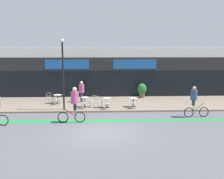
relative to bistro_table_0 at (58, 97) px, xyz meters
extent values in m
plane|color=#5B5B60|center=(3.55, -7.23, -0.62)|extent=(120.00, 120.00, 0.00)
cube|color=gray|center=(3.55, 0.02, -0.56)|extent=(40.00, 5.50, 0.12)
cube|color=silver|center=(3.55, 4.77, 1.66)|extent=(40.00, 4.00, 4.57)
cube|color=black|center=(3.55, 2.80, 0.70)|extent=(38.80, 0.10, 2.40)
cube|color=#232326|center=(3.55, 2.82, 2.50)|extent=(39.20, 0.14, 1.20)
cube|color=#1E56A3|center=(0.49, 2.75, 2.50)|extent=(3.95, 0.08, 0.84)
cube|color=#1E56A3|center=(6.61, 2.75, 2.50)|extent=(3.95, 0.08, 0.84)
cube|color=#2D844C|center=(3.55, -4.83, -0.62)|extent=(36.00, 0.70, 0.01)
cylinder|color=black|center=(0.00, 0.00, -0.49)|extent=(0.37, 0.37, 0.02)
cylinder|color=black|center=(0.00, 0.00, -0.16)|extent=(0.07, 0.07, 0.68)
cylinder|color=silver|center=(0.00, 0.00, 0.19)|extent=(0.68, 0.68, 0.02)
cylinder|color=black|center=(2.29, -1.46, -0.49)|extent=(0.33, 0.33, 0.02)
cylinder|color=black|center=(2.29, -1.46, -0.13)|extent=(0.07, 0.07, 0.75)
cylinder|color=silver|center=(2.29, -1.46, 0.26)|extent=(0.60, 0.60, 0.02)
cylinder|color=black|center=(3.98, -1.68, -0.49)|extent=(0.35, 0.35, 0.02)
cylinder|color=black|center=(3.98, -1.68, -0.15)|extent=(0.07, 0.07, 0.71)
cylinder|color=silver|center=(3.98, -1.68, 0.22)|extent=(0.63, 0.63, 0.02)
cylinder|color=black|center=(5.98, -1.55, -0.49)|extent=(0.38, 0.38, 0.02)
cylinder|color=black|center=(5.98, -1.55, -0.16)|extent=(0.07, 0.07, 0.68)
cylinder|color=silver|center=(5.98, -1.55, 0.19)|extent=(0.68, 0.68, 0.02)
cylinder|color=#B7B2AD|center=(0.00, -0.55, -0.07)|extent=(0.41, 0.41, 0.03)
cylinder|color=#B7B2AD|center=(-0.14, -0.41, -0.29)|extent=(0.03, 0.03, 0.42)
cylinder|color=#B7B2AD|center=(0.14, -0.41, -0.29)|extent=(0.03, 0.03, 0.42)
cylinder|color=#B7B2AD|center=(-0.14, -0.69, -0.29)|extent=(0.03, 0.03, 0.42)
cylinder|color=#B7B2AD|center=(0.14, -0.69, -0.29)|extent=(0.03, 0.03, 0.42)
torus|color=#B7B2AD|center=(0.00, -0.72, 0.19)|extent=(0.03, 0.41, 0.41)
cylinder|color=#B7B2AD|center=(-0.17, -0.72, 0.06)|extent=(0.03, 0.03, 0.23)
cylinder|color=#B7B2AD|center=(0.17, -0.72, 0.06)|extent=(0.03, 0.03, 0.23)
cylinder|color=#B7B2AD|center=(-0.55, 0.00, -0.07)|extent=(0.43, 0.43, 0.03)
cylinder|color=#B7B2AD|center=(-0.40, 0.13, -0.29)|extent=(0.03, 0.03, 0.42)
cylinder|color=#B7B2AD|center=(-0.42, -0.15, -0.29)|extent=(0.03, 0.03, 0.42)
cylinder|color=#B7B2AD|center=(-0.68, 0.15, -0.29)|extent=(0.03, 0.03, 0.42)
cylinder|color=#B7B2AD|center=(-0.70, -0.13, -0.29)|extent=(0.03, 0.03, 0.42)
torus|color=#B7B2AD|center=(-0.72, 0.01, 0.19)|extent=(0.41, 0.06, 0.41)
cylinder|color=#B7B2AD|center=(-0.71, 0.18, 0.06)|extent=(0.03, 0.03, 0.23)
cylinder|color=#B7B2AD|center=(-0.73, -0.16, 0.06)|extent=(0.03, 0.03, 0.23)
cylinder|color=#B7B2AD|center=(2.29, -2.01, -0.07)|extent=(0.40, 0.40, 0.03)
cylinder|color=#B7B2AD|center=(2.15, -1.87, -0.29)|extent=(0.03, 0.03, 0.42)
cylinder|color=#B7B2AD|center=(2.43, -1.87, -0.29)|extent=(0.03, 0.03, 0.42)
cylinder|color=#B7B2AD|center=(2.15, -2.15, -0.29)|extent=(0.03, 0.03, 0.42)
cylinder|color=#B7B2AD|center=(2.43, -2.15, -0.29)|extent=(0.03, 0.03, 0.42)
torus|color=#B7B2AD|center=(2.29, -2.18, 0.19)|extent=(0.03, 0.41, 0.41)
cylinder|color=#B7B2AD|center=(2.12, -2.18, 0.06)|extent=(0.03, 0.03, 0.23)
cylinder|color=#B7B2AD|center=(2.46, -2.18, 0.06)|extent=(0.03, 0.03, 0.23)
cylinder|color=#B7B2AD|center=(2.84, -1.46, -0.07)|extent=(0.44, 0.44, 0.03)
cylinder|color=#B7B2AD|center=(2.72, -1.61, -0.29)|extent=(0.03, 0.03, 0.42)
cylinder|color=#B7B2AD|center=(2.69, -1.33, -0.29)|extent=(0.03, 0.03, 0.42)
cylinder|color=#B7B2AD|center=(2.99, -1.59, -0.29)|extent=(0.03, 0.03, 0.42)
cylinder|color=#B7B2AD|center=(2.97, -1.31, -0.29)|extent=(0.03, 0.03, 0.42)
torus|color=#B7B2AD|center=(3.01, -1.44, 0.19)|extent=(0.41, 0.07, 0.41)
cylinder|color=#B7B2AD|center=(3.03, -1.61, 0.06)|extent=(0.03, 0.03, 0.23)
cylinder|color=#B7B2AD|center=(2.99, -1.27, 0.06)|extent=(0.03, 0.03, 0.23)
cylinder|color=#B7B2AD|center=(3.98, -2.23, -0.07)|extent=(0.44, 0.44, 0.03)
cylinder|color=#B7B2AD|center=(3.86, -2.08, -0.29)|extent=(0.03, 0.03, 0.42)
cylinder|color=#B7B2AD|center=(4.13, -2.11, -0.29)|extent=(0.03, 0.03, 0.42)
cylinder|color=#B7B2AD|center=(3.82, -2.36, -0.29)|extent=(0.03, 0.03, 0.42)
cylinder|color=#B7B2AD|center=(4.10, -2.39, -0.29)|extent=(0.03, 0.03, 0.42)
torus|color=#B7B2AD|center=(3.96, -2.40, 0.19)|extent=(0.08, 0.41, 0.41)
cylinder|color=#B7B2AD|center=(3.79, -2.38, 0.06)|extent=(0.03, 0.03, 0.23)
cylinder|color=#B7B2AD|center=(4.13, -2.42, 0.06)|extent=(0.03, 0.03, 0.23)
cylinder|color=#B7B2AD|center=(3.43, -1.68, -0.07)|extent=(0.43, 0.43, 0.03)
cylinder|color=#B7B2AD|center=(3.56, -1.53, -0.29)|extent=(0.03, 0.03, 0.42)
cylinder|color=#B7B2AD|center=(3.58, -1.81, -0.29)|extent=(0.03, 0.03, 0.42)
cylinder|color=#B7B2AD|center=(3.28, -1.55, -0.29)|extent=(0.03, 0.03, 0.42)
cylinder|color=#B7B2AD|center=(3.30, -1.83, -0.29)|extent=(0.03, 0.03, 0.42)
torus|color=#B7B2AD|center=(3.26, -1.69, 0.19)|extent=(0.41, 0.05, 0.41)
cylinder|color=#B7B2AD|center=(3.25, -1.52, 0.06)|extent=(0.03, 0.03, 0.23)
cylinder|color=#B7B2AD|center=(3.27, -1.87, 0.06)|extent=(0.03, 0.03, 0.23)
cylinder|color=#B7B2AD|center=(5.98, -2.10, -0.07)|extent=(0.45, 0.45, 0.03)
cylinder|color=#B7B2AD|center=(5.86, -1.94, -0.29)|extent=(0.03, 0.03, 0.42)
cylinder|color=#B7B2AD|center=(6.14, -1.98, -0.29)|extent=(0.03, 0.03, 0.42)
cylinder|color=#B7B2AD|center=(5.83, -2.22, -0.29)|extent=(0.03, 0.03, 0.42)
cylinder|color=#B7B2AD|center=(6.11, -2.25, -0.29)|extent=(0.03, 0.03, 0.42)
torus|color=#B7B2AD|center=(5.96, -2.27, 0.19)|extent=(0.08, 0.41, 0.41)
cylinder|color=#B7B2AD|center=(5.79, -2.24, 0.06)|extent=(0.03, 0.03, 0.23)
cylinder|color=#B7B2AD|center=(6.13, -2.29, 0.06)|extent=(0.03, 0.03, 0.23)
cylinder|color=brown|center=(7.22, 2.19, -0.28)|extent=(0.52, 0.52, 0.44)
ellipsoid|color=#28662D|center=(7.22, 2.19, 0.29)|extent=(0.83, 0.83, 1.00)
cylinder|color=black|center=(0.83, -2.29, 1.94)|extent=(0.12, 0.12, 4.89)
sphere|color=beige|center=(0.83, -2.29, 4.46)|extent=(0.26, 0.26, 0.26)
torus|color=black|center=(-2.32, -5.68, -0.29)|extent=(0.67, 0.08, 0.67)
torus|color=black|center=(10.43, -4.20, -0.29)|extent=(0.68, 0.10, 0.68)
torus|color=black|center=(9.38, -4.28, -0.29)|extent=(0.68, 0.10, 0.68)
cylinder|color=#2D753D|center=(9.96, -4.24, 0.00)|extent=(0.81, 0.10, 0.61)
cylinder|color=#2D753D|center=(9.67, -4.26, -0.05)|extent=(0.04, 0.04, 0.47)
cylinder|color=#2D753D|center=(10.37, -4.21, 0.29)|extent=(0.06, 0.48, 0.03)
cylinder|color=#4C3D2D|center=(9.67, -4.17, 0.37)|extent=(0.16, 0.16, 0.37)
cylinder|color=#4C3D2D|center=(9.68, -4.34, 0.37)|extent=(0.16, 0.16, 0.37)
cylinder|color=#334C70|center=(9.67, -4.26, 0.89)|extent=(0.46, 0.46, 0.67)
sphere|color=tan|center=(9.67, -4.26, 1.35)|extent=(0.25, 0.25, 0.25)
torus|color=black|center=(1.17, -5.19, -0.29)|extent=(0.68, 0.06, 0.68)
torus|color=black|center=(2.21, -5.18, -0.29)|extent=(0.68, 0.06, 0.68)
cylinder|color=red|center=(1.64, -5.19, 0.00)|extent=(0.81, 0.05, 0.61)
cylinder|color=red|center=(1.92, -5.18, -0.05)|extent=(0.04, 0.04, 0.47)
cylinder|color=red|center=(1.22, -5.19, 0.29)|extent=(0.03, 0.48, 0.03)
cylinder|color=black|center=(1.92, -5.28, 0.39)|extent=(0.17, 0.17, 0.41)
cylinder|color=black|center=(1.92, -5.09, 0.39)|extent=(0.17, 0.17, 0.41)
cylinder|color=#A84C7F|center=(1.92, -5.18, 0.96)|extent=(0.48, 0.48, 0.74)
sphere|color=beige|center=(1.92, -5.18, 1.47)|extent=(0.28, 0.28, 0.28)
cylinder|color=#382D47|center=(1.89, 0.36, -0.11)|extent=(0.19, 0.19, 0.80)
cylinder|color=#382D47|center=(1.93, 0.53, -0.11)|extent=(0.19, 0.19, 0.80)
cylinder|color=#A84C7F|center=(1.91, 0.44, 0.64)|extent=(0.55, 0.55, 0.69)
sphere|color=beige|center=(1.91, 0.44, 1.12)|extent=(0.26, 0.26, 0.26)
camera|label=1|loc=(3.57, -21.03, 4.01)|focal=42.00mm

